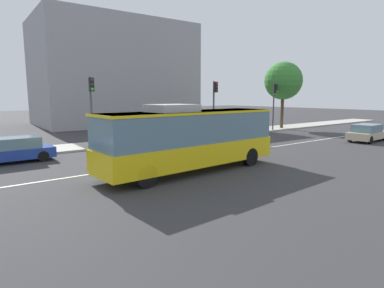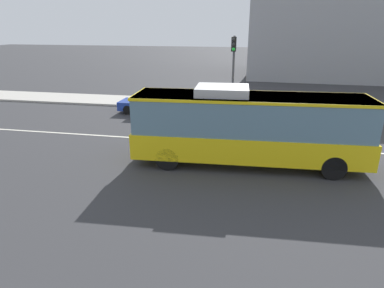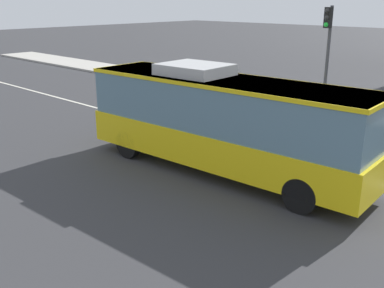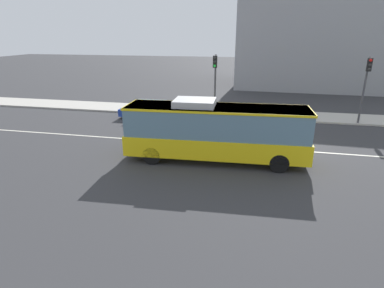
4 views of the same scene
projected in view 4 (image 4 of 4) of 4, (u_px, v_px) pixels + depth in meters
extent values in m
plane|color=#333335|center=(272.00, 149.00, 19.51)|extent=(160.00, 160.00, 0.00)
cube|color=#B2ADA3|center=(269.00, 115.00, 27.42)|extent=(80.00, 3.41, 0.14)
cube|color=silver|center=(272.00, 149.00, 19.50)|extent=(76.00, 0.16, 0.01)
cube|color=yellow|center=(216.00, 144.00, 17.51)|extent=(10.11, 2.99, 1.10)
cube|color=slate|center=(216.00, 121.00, 17.06)|extent=(9.91, 2.90, 1.58)
cube|color=yellow|center=(217.00, 108.00, 16.81)|extent=(10.01, 2.96, 0.12)
cube|color=#B2B2B2|center=(195.00, 103.00, 16.91)|extent=(2.29, 1.91, 0.36)
cylinder|color=black|center=(275.00, 149.00, 18.18)|extent=(1.01, 0.35, 1.00)
cylinder|color=black|center=(279.00, 163.00, 16.13)|extent=(1.01, 0.35, 1.00)
cylinder|color=black|center=(162.00, 142.00, 19.20)|extent=(1.01, 0.35, 1.00)
cylinder|color=black|center=(152.00, 155.00, 17.15)|extent=(1.01, 0.35, 1.00)
cube|color=#1E3899|center=(147.00, 112.00, 26.47)|extent=(4.50, 1.80, 0.60)
cube|color=slate|center=(150.00, 105.00, 26.21)|extent=(2.52, 1.66, 0.64)
cylinder|color=black|center=(127.00, 116.00, 26.09)|extent=(0.64, 0.22, 0.64)
cylinder|color=black|center=(134.00, 111.00, 27.57)|extent=(0.64, 0.22, 0.64)
cylinder|color=black|center=(161.00, 118.00, 25.50)|extent=(0.64, 0.22, 0.64)
cylinder|color=black|center=(167.00, 113.00, 26.98)|extent=(0.64, 0.22, 0.64)
cylinder|color=#47474C|center=(363.00, 92.00, 23.91)|extent=(0.16, 0.16, 5.20)
cube|color=black|center=(369.00, 65.00, 22.97)|extent=(0.34, 0.30, 0.96)
sphere|color=red|center=(371.00, 60.00, 22.73)|extent=(0.22, 0.22, 0.22)
sphere|color=#2D2D2D|center=(370.00, 65.00, 22.84)|extent=(0.22, 0.22, 0.22)
sphere|color=#2D2D2D|center=(369.00, 69.00, 22.94)|extent=(0.22, 0.22, 0.22)
cylinder|color=#47474C|center=(215.00, 86.00, 26.38)|extent=(0.16, 0.16, 5.20)
cube|color=black|center=(215.00, 62.00, 25.43)|extent=(0.33, 0.29, 0.96)
sphere|color=#2D2D2D|center=(215.00, 58.00, 25.19)|extent=(0.22, 0.22, 0.22)
sphere|color=#2D2D2D|center=(215.00, 62.00, 25.30)|extent=(0.22, 0.22, 0.22)
sphere|color=#1ED838|center=(215.00, 66.00, 25.40)|extent=(0.22, 0.22, 0.22)
cube|color=#939399|center=(317.00, 33.00, 41.24)|extent=(20.41, 14.52, 13.60)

